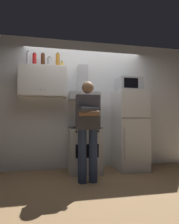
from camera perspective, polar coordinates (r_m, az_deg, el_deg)
The scene contains 15 objects.
ground_plane at distance 3.53m, azimuth 0.00°, elevation -19.01°, with size 7.00×7.00×0.00m, color olive.
back_wall_tiled at distance 3.98m, azimuth -1.69°, elevation 2.53°, with size 4.80×0.10×2.70m, color white.
upper_cabinet at distance 3.77m, azimuth -14.11°, elevation 9.03°, with size 0.90×0.37×0.60m.
stove_oven at distance 3.66m, azimuth -1.56°, elevation -11.44°, with size 0.60×0.62×0.87m.
range_hood at distance 3.79m, azimuth -1.87°, elevation 6.56°, with size 0.60×0.44×0.75m.
refrigerator at distance 3.90m, azimuth 12.40°, elevation -5.40°, with size 0.60×0.62×1.60m.
microwave at distance 3.98m, azimuth 12.17°, elevation 8.27°, with size 0.48×0.37×0.28m.
person_standing at distance 3.01m, azimuth -0.54°, elevation -4.45°, with size 0.38×0.33×1.64m.
cooking_pot at distance 3.52m, azimuth 0.86°, elevation -3.83°, with size 0.29×0.19×0.09m.
bottle_soda_red at distance 3.86m, azimuth -16.64°, elevation 15.24°, with size 0.07×0.07×0.26m.
bottle_canister_steel at distance 3.84m, azimuth -12.27°, elevation 14.81°, with size 0.10×0.10×0.19m.
bottle_vodka_clear at distance 3.91m, azimuth -18.43°, elevation 15.31°, with size 0.07×0.07×0.29m.
bottle_liquor_amber at distance 3.92m, azimuth -9.79°, elevation 15.32°, with size 0.08×0.08×0.31m.
bottle_rum_dark at distance 3.90m, azimuth -14.21°, elevation 15.23°, with size 0.08×0.08×0.28m.
bottle_spice_jar at distance 3.87m, azimuth -8.55°, elevation 14.18°, with size 0.05×0.05×0.13m.
Camera 1 is at (-0.66, -3.31, 1.01)m, focal length 29.61 mm.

